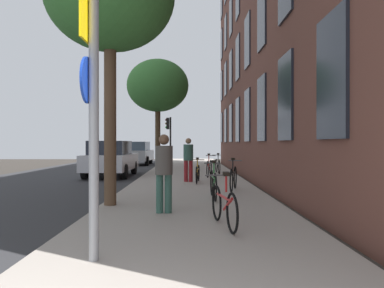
{
  "coord_description": "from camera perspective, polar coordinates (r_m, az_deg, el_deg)",
  "views": [
    {
      "loc": [
        1.03,
        -1.38,
        1.53
      ],
      "look_at": [
        1.15,
        12.85,
        1.5
      ],
      "focal_mm": 36.49,
      "sensor_mm": 36.0,
      "label": 1
    }
  ],
  "objects": [
    {
      "name": "bicycle_1",
      "position": [
        9.99,
        3.15,
        -5.77
      ],
      "size": [
        0.42,
        1.77,
        0.98
      ],
      "color": "black",
      "rests_on": "sidewalk"
    },
    {
      "name": "car_0",
      "position": [
        18.13,
        -11.76,
        -2.05
      ],
      "size": [
        1.91,
        4.43,
        1.62
      ],
      "color": "silver",
      "rests_on": "road_asphalt"
    },
    {
      "name": "bicycle_5",
      "position": [
        18.35,
        3.78,
        -3.13
      ],
      "size": [
        0.42,
        1.73,
        0.95
      ],
      "color": "black",
      "rests_on": "sidewalk"
    },
    {
      "name": "pedestrian_0",
      "position": [
        7.92,
        -4.12,
        -3.52
      ],
      "size": [
        0.41,
        0.41,
        1.59
      ],
      "color": "#33594C",
      "rests_on": "sidewalk"
    },
    {
      "name": "bicycle_3",
      "position": [
        13.99,
        0.83,
        -4.23
      ],
      "size": [
        0.42,
        1.68,
        0.9
      ],
      "color": "black",
      "rests_on": "sidewalk"
    },
    {
      "name": "building_facade",
      "position": [
        16.87,
        9.05,
        17.51
      ],
      "size": [
        0.56,
        27.0,
        13.1
      ],
      "color": "brown",
      "rests_on": "ground"
    },
    {
      "name": "pedestrian_1",
      "position": [
        14.26,
        -0.54,
        -1.88
      ],
      "size": [
        0.42,
        0.42,
        1.6
      ],
      "color": "maroon",
      "rests_on": "sidewalk"
    },
    {
      "name": "sidewalk",
      "position": [
        16.45,
        -0.23,
        -5.01
      ],
      "size": [
        4.2,
        38.0,
        0.12
      ],
      "primitive_type": "cube",
      "color": "#9E9389",
      "rests_on": "ground"
    },
    {
      "name": "bicycle_2",
      "position": [
        11.69,
        6.07,
        -4.92
      ],
      "size": [
        0.54,
        1.76,
        0.98
      ],
      "color": "black",
      "rests_on": "sidewalk"
    },
    {
      "name": "bicycle_4",
      "position": [
        16.44,
        2.54,
        -3.46
      ],
      "size": [
        0.47,
        1.76,
        0.98
      ],
      "color": "black",
      "rests_on": "sidewalk"
    },
    {
      "name": "tree_far",
      "position": [
        22.55,
        -5.03,
        8.45
      ],
      "size": [
        3.52,
        3.52,
        6.19
      ],
      "color": "#4C3823",
      "rests_on": "sidewalk"
    },
    {
      "name": "sign_post",
      "position": [
        4.87,
        -14.44,
        6.16
      ],
      "size": [
        0.15,
        0.6,
        3.3
      ],
      "color": "gray",
      "rests_on": "sidewalk"
    },
    {
      "name": "ground_plane",
      "position": [
        16.81,
        -12.3,
        -5.11
      ],
      "size": [
        41.8,
        41.8,
        0.0
      ],
      "primitive_type": "plane",
      "color": "#332D28"
    },
    {
      "name": "car_1",
      "position": [
        27.64,
        -8.06,
        -1.3
      ],
      "size": [
        2.04,
        4.08,
        1.62
      ],
      "color": "#B7B7BC",
      "rests_on": "road_asphalt"
    },
    {
      "name": "road_asphalt",
      "position": [
        17.36,
        -19.12,
        -4.93
      ],
      "size": [
        7.0,
        38.0,
        0.01
      ],
      "primitive_type": "cube",
      "color": "#2D2D30",
      "rests_on": "ground"
    },
    {
      "name": "bicycle_0",
      "position": [
        6.68,
        4.69,
        -8.91
      ],
      "size": [
        0.45,
        1.7,
        0.94
      ],
      "color": "black",
      "rests_on": "sidewalk"
    },
    {
      "name": "traffic_light",
      "position": [
        27.28,
        -3.4,
        1.83
      ],
      "size": [
        0.43,
        0.24,
        3.23
      ],
      "color": "black",
      "rests_on": "sidewalk"
    }
  ]
}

